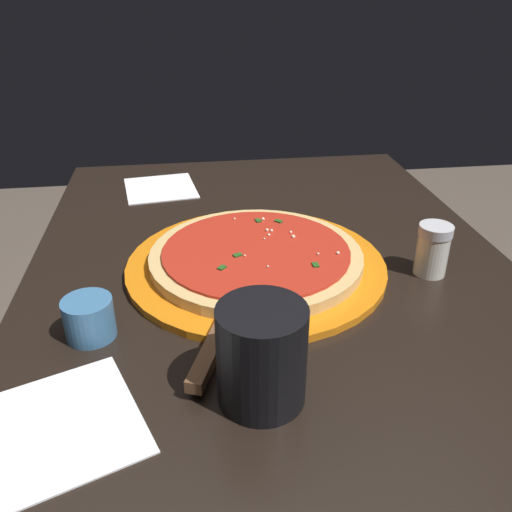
{
  "coord_description": "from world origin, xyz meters",
  "views": [
    {
      "loc": [
        -0.65,
        0.12,
        1.15
      ],
      "look_at": [
        0.01,
        0.02,
        0.79
      ],
      "focal_mm": 37.34,
      "sensor_mm": 36.0,
      "label": 1
    }
  ],
  "objects_px": {
    "serving_plate": "(256,265)",
    "napkin_loose_left": "(160,188)",
    "cup_tall_drink": "(262,355)",
    "pizza_server": "(223,328)",
    "pizza": "(256,256)",
    "cup_small_sauce": "(89,318)",
    "napkin_folded_right": "(56,428)",
    "parmesan_shaker": "(433,249)"
  },
  "relations": [
    {
      "from": "pizza",
      "to": "cup_small_sauce",
      "type": "height_order",
      "value": "cup_small_sauce"
    },
    {
      "from": "pizza",
      "to": "napkin_folded_right",
      "type": "bearing_deg",
      "value": 140.43
    },
    {
      "from": "napkin_folded_right",
      "to": "cup_tall_drink",
      "type": "bearing_deg",
      "value": -85.46
    },
    {
      "from": "napkin_loose_left",
      "to": "napkin_folded_right",
      "type": "bearing_deg",
      "value": 172.15
    },
    {
      "from": "pizza_server",
      "to": "cup_small_sauce",
      "type": "xyz_separation_m",
      "value": [
        0.03,
        0.15,
        0.01
      ]
    },
    {
      "from": "serving_plate",
      "to": "pizza_server",
      "type": "height_order",
      "value": "pizza_server"
    },
    {
      "from": "serving_plate",
      "to": "pizza",
      "type": "relative_size",
      "value": 1.22
    },
    {
      "from": "cup_small_sauce",
      "to": "napkin_folded_right",
      "type": "relative_size",
      "value": 0.38
    },
    {
      "from": "pizza_server",
      "to": "napkin_loose_left",
      "type": "height_order",
      "value": "pizza_server"
    },
    {
      "from": "pizza",
      "to": "napkin_folded_right",
      "type": "distance_m",
      "value": 0.36
    },
    {
      "from": "serving_plate",
      "to": "cup_tall_drink",
      "type": "distance_m",
      "value": 0.26
    },
    {
      "from": "pizza_server",
      "to": "parmesan_shaker",
      "type": "relative_size",
      "value": 2.99
    },
    {
      "from": "napkin_folded_right",
      "to": "pizza",
      "type": "bearing_deg",
      "value": -39.57
    },
    {
      "from": "napkin_loose_left",
      "to": "parmesan_shaker",
      "type": "relative_size",
      "value": 1.9
    },
    {
      "from": "napkin_folded_right",
      "to": "parmesan_shaker",
      "type": "xyz_separation_m",
      "value": [
        0.23,
        -0.47,
        0.04
      ]
    },
    {
      "from": "pizza_server",
      "to": "cup_tall_drink",
      "type": "xyz_separation_m",
      "value": [
        -0.1,
        -0.03,
        0.04
      ]
    },
    {
      "from": "pizza",
      "to": "cup_small_sauce",
      "type": "bearing_deg",
      "value": 121.76
    },
    {
      "from": "napkin_folded_right",
      "to": "parmesan_shaker",
      "type": "height_order",
      "value": "parmesan_shaker"
    },
    {
      "from": "cup_tall_drink",
      "to": "pizza_server",
      "type": "bearing_deg",
      "value": 17.12
    },
    {
      "from": "parmesan_shaker",
      "to": "cup_tall_drink",
      "type": "bearing_deg",
      "value": 128.09
    },
    {
      "from": "cup_small_sauce",
      "to": "parmesan_shaker",
      "type": "bearing_deg",
      "value": -79.39
    },
    {
      "from": "serving_plate",
      "to": "parmesan_shaker",
      "type": "bearing_deg",
      "value": -101.02
    },
    {
      "from": "serving_plate",
      "to": "cup_small_sauce",
      "type": "xyz_separation_m",
      "value": [
        -0.13,
        0.21,
        0.02
      ]
    },
    {
      "from": "serving_plate",
      "to": "napkin_loose_left",
      "type": "relative_size",
      "value": 2.62
    },
    {
      "from": "napkin_loose_left",
      "to": "serving_plate",
      "type": "bearing_deg",
      "value": -157.16
    },
    {
      "from": "pizza_server",
      "to": "cup_tall_drink",
      "type": "relative_size",
      "value": 2.11
    },
    {
      "from": "pizza_server",
      "to": "napkin_folded_right",
      "type": "bearing_deg",
      "value": 124.55
    },
    {
      "from": "pizza_server",
      "to": "napkin_loose_left",
      "type": "bearing_deg",
      "value": 9.31
    },
    {
      "from": "pizza",
      "to": "napkin_loose_left",
      "type": "bearing_deg",
      "value": 22.85
    },
    {
      "from": "cup_small_sauce",
      "to": "napkin_folded_right",
      "type": "xyz_separation_m",
      "value": [
        -0.14,
        0.01,
        -0.02
      ]
    },
    {
      "from": "cup_tall_drink",
      "to": "napkin_loose_left",
      "type": "relative_size",
      "value": 0.75
    },
    {
      "from": "serving_plate",
      "to": "parmesan_shaker",
      "type": "distance_m",
      "value": 0.25
    },
    {
      "from": "napkin_loose_left",
      "to": "cup_small_sauce",
      "type": "bearing_deg",
      "value": 171.5
    },
    {
      "from": "cup_small_sauce",
      "to": "pizza_server",
      "type": "bearing_deg",
      "value": -100.63
    },
    {
      "from": "serving_plate",
      "to": "pizza_server",
      "type": "distance_m",
      "value": 0.17
    },
    {
      "from": "cup_tall_drink",
      "to": "parmesan_shaker",
      "type": "bearing_deg",
      "value": -51.91
    },
    {
      "from": "cup_small_sauce",
      "to": "parmesan_shaker",
      "type": "distance_m",
      "value": 0.46
    },
    {
      "from": "cup_small_sauce",
      "to": "parmesan_shaker",
      "type": "height_order",
      "value": "parmesan_shaker"
    },
    {
      "from": "pizza",
      "to": "cup_small_sauce",
      "type": "relative_size",
      "value": 5.2
    },
    {
      "from": "pizza_server",
      "to": "pizza",
      "type": "bearing_deg",
      "value": -20.78
    },
    {
      "from": "parmesan_shaker",
      "to": "serving_plate",
      "type": "bearing_deg",
      "value": 78.98
    },
    {
      "from": "serving_plate",
      "to": "pizza",
      "type": "xyz_separation_m",
      "value": [
        0.0,
        -0.0,
        0.01
      ]
    }
  ]
}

